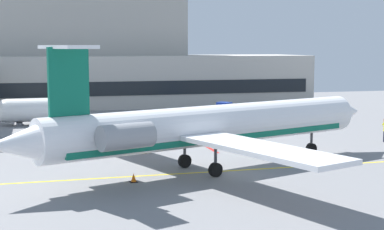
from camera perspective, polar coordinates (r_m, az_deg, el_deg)
The scene contains 8 objects.
ground at distance 37.75m, azimuth 3.10°, elevation -5.92°, with size 120.00×120.00×0.11m.
terminal_building at distance 83.04m, azimuth -12.41°, elevation 6.28°, with size 65.35×14.53×19.99m.
regional_jet at distance 38.37m, azimuth 1.51°, elevation -1.10°, with size 28.67×24.55×8.27m.
baggage_tug at distance 65.68m, azimuth 2.91°, elevation 0.31°, with size 3.37×3.23×1.93m.
pushback_tractor at distance 56.29m, azimuth -12.28°, elevation -0.91°, with size 3.90×3.30×1.91m.
fuel_tank at distance 63.34m, azimuth -14.84°, elevation 0.47°, with size 8.60×2.51×2.79m.
safety_cone_alpha at distance 35.81m, azimuth -5.72°, elevation -6.15°, with size 0.47×0.47×0.55m.
safety_cone_bravo at distance 45.17m, azimuth -4.77°, elevation -3.45°, with size 0.47×0.47×0.55m.
Camera 1 is at (-11.58, -34.97, 8.21)m, focal length 54.68 mm.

